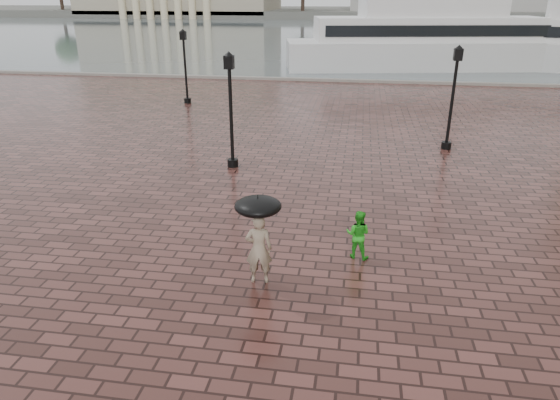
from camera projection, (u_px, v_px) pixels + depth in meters
name	position (u px, v px, depth m)	size (l,w,h in m)	color
ground	(396.00, 332.00, 10.45)	(300.00, 300.00, 0.00)	#351C18
harbour_water	(369.00, 31.00, 94.35)	(240.00, 240.00, 0.00)	#4C585D
quay_edge	(374.00, 82.00, 39.63)	(80.00, 0.60, 0.30)	slate
far_shore	(368.00, 12.00, 155.98)	(300.00, 60.00, 2.00)	#4C4C47
street_lamps	(278.00, 87.00, 24.26)	(15.44, 12.44, 4.40)	black
adult_pedestrian	(259.00, 249.00, 11.95)	(0.65, 0.43, 1.78)	gray
child_pedestrian	(358.00, 234.00, 13.16)	(0.65, 0.51, 1.34)	green
ferry_near	(428.00, 40.00, 46.11)	(26.62, 10.96, 8.50)	silver
umbrella	(258.00, 206.00, 11.52)	(1.10, 1.10, 1.17)	black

